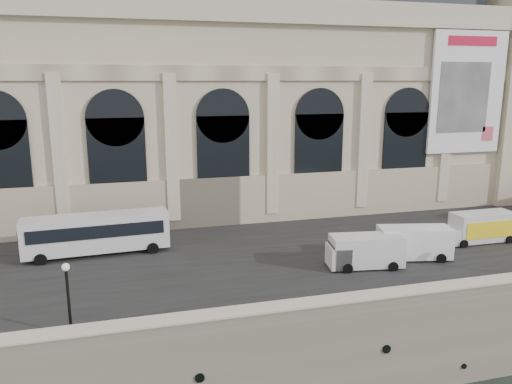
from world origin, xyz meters
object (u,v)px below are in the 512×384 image
at_px(bus_left, 97,233).
at_px(lamp_left, 69,300).
at_px(box_truck, 479,228).
at_px(van_c, 410,243).
at_px(van_b, 362,252).

distance_m(bus_left, lamp_left, 13.82).
bearing_deg(bus_left, box_truck, -9.57).
bearing_deg(van_c, lamp_left, -166.77).
relative_size(bus_left, van_b, 1.95).
bearing_deg(lamp_left, bus_left, 85.82).
relative_size(van_b, box_truck, 0.89).
relative_size(van_c, box_truck, 0.93).
height_order(bus_left, box_truck, bus_left).
relative_size(bus_left, box_truck, 1.74).
bearing_deg(lamp_left, van_b, 14.12).
height_order(van_b, box_truck, box_truck).
bearing_deg(lamp_left, van_c, 13.23).
bearing_deg(van_c, bus_left, 162.57).
bearing_deg(box_truck, van_c, -165.43).
distance_m(bus_left, van_c, 25.85).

